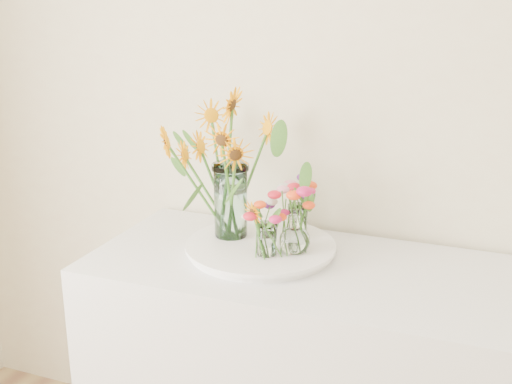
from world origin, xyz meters
TOP-DOWN VIEW (x-y plane):
  - tray at (-0.61, 1.96)m, footprint 0.44×0.44m
  - mason_jar at (-0.72, 2.00)m, footprint 0.13×0.13m
  - sunflower_bouquet at (-0.72, 2.00)m, footprint 0.78×0.78m
  - small_vase_a at (-0.56, 1.89)m, footprint 0.07×0.07m
  - wildflower_posy_a at (-0.56, 1.89)m, footprint 0.20×0.20m
  - small_vase_b at (-0.49, 1.94)m, footprint 0.11×0.11m
  - wildflower_posy_b at (-0.49, 1.94)m, footprint 0.19×0.19m
  - small_vase_c at (-0.52, 2.07)m, footprint 0.07×0.07m
  - wildflower_posy_c at (-0.52, 2.07)m, footprint 0.17×0.17m

SIDE VIEW (x-z plane):
  - tray at x=-0.61m, z-range 0.90..0.92m
  - small_vase_a at x=-0.56m, z-range 0.93..1.03m
  - small_vase_c at x=-0.52m, z-range 0.93..1.03m
  - small_vase_b at x=-0.49m, z-range 0.93..1.06m
  - wildflower_posy_a at x=-0.56m, z-range 0.93..1.12m
  - wildflower_posy_c at x=-0.52m, z-range 0.93..1.12m
  - wildflower_posy_b at x=-0.49m, z-range 0.93..1.15m
  - mason_jar at x=-0.72m, z-range 0.93..1.17m
  - sunflower_bouquet at x=-0.72m, z-range 0.93..1.40m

